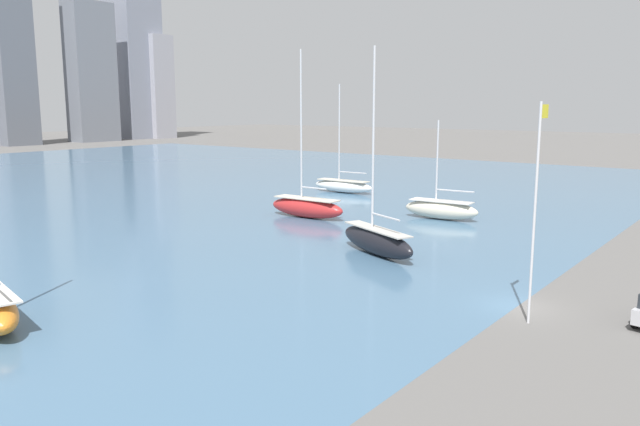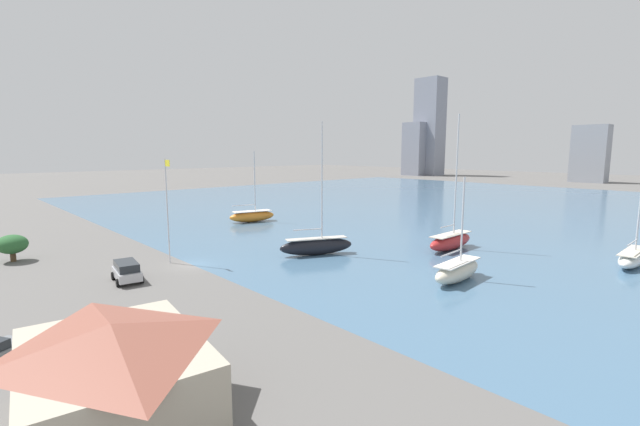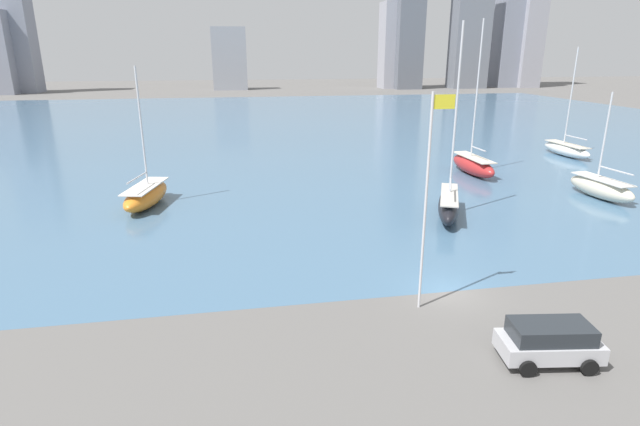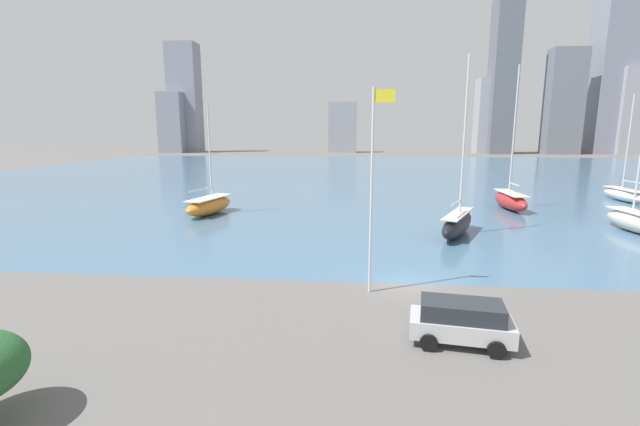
% 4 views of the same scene
% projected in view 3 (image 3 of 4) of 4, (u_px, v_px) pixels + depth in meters
% --- Properties ---
extents(ground_plane, '(500.00, 500.00, 0.00)m').
position_uv_depth(ground_plane, '(449.00, 292.00, 29.31)').
color(ground_plane, '#605E5B').
extents(harbor_water, '(180.00, 140.00, 0.00)m').
position_uv_depth(harbor_water, '(294.00, 127.00, 94.89)').
color(harbor_water, '#476B89').
rests_on(harbor_water, ground_plane).
extents(flag_pole, '(1.24, 0.14, 11.62)m').
position_uv_depth(flag_pole, '(427.00, 197.00, 25.64)').
color(flag_pole, silver).
rests_on(flag_pole, ground_plane).
extents(distant_city_skyline, '(205.98, 19.39, 73.59)m').
position_uv_depth(distant_city_skyline, '(372.00, 18.00, 189.69)').
color(distant_city_skyline, gray).
rests_on(distant_city_skyline, ground_plane).
extents(sailboat_red, '(2.37, 8.96, 16.94)m').
position_uv_depth(sailboat_red, '(473.00, 164.00, 57.45)').
color(sailboat_red, '#B72828').
rests_on(sailboat_red, harbor_water).
extents(sailboat_black, '(5.29, 8.96, 15.79)m').
position_uv_depth(sailboat_black, '(449.00, 204.00, 42.33)').
color(sailboat_black, black).
rests_on(sailboat_black, harbor_water).
extents(sailboat_orange, '(4.31, 8.56, 12.36)m').
position_uv_depth(sailboat_orange, '(146.00, 195.00, 45.38)').
color(sailboat_orange, orange).
rests_on(sailboat_orange, harbor_water).
extents(sailboat_cream, '(2.70, 7.91, 9.98)m').
position_uv_depth(sailboat_cream, '(601.00, 188.00, 48.02)').
color(sailboat_cream, beige).
rests_on(sailboat_cream, harbor_water).
extents(sailboat_white, '(2.34, 9.00, 14.15)m').
position_uv_depth(sailboat_white, '(566.00, 149.00, 67.78)').
color(sailboat_white, white).
rests_on(sailboat_white, harbor_water).
extents(parked_suv_silver, '(4.61, 2.82, 1.93)m').
position_uv_depth(parked_suv_silver, '(549.00, 341.00, 22.37)').
color(parked_suv_silver, '#B7B7BC').
rests_on(parked_suv_silver, ground_plane).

